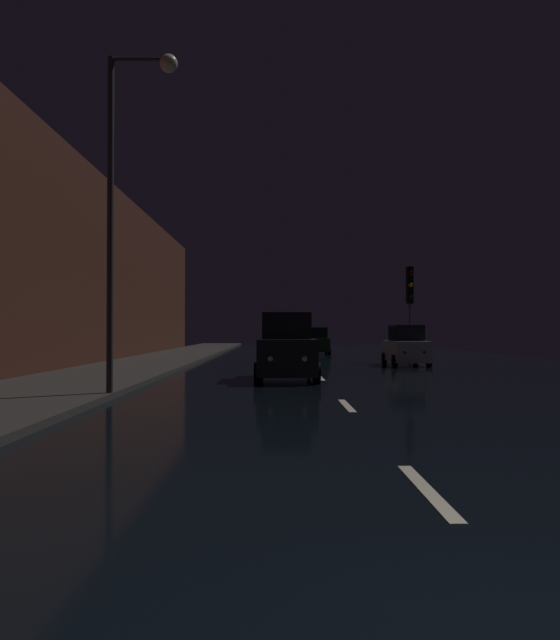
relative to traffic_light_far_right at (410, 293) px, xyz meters
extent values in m
cube|color=black|center=(-5.36, -3.36, -3.59)|extent=(27.73, 84.00, 0.02)
cube|color=#33302D|center=(-13.03, -3.36, -3.51)|extent=(4.40, 84.00, 0.15)
cube|color=#472319|center=(-15.63, -6.86, 0.99)|extent=(0.80, 63.00, 9.15)
cube|color=beige|center=(-5.36, -24.86, -3.58)|extent=(0.16, 2.20, 0.01)
cube|color=beige|center=(-5.36, -17.83, -3.58)|extent=(0.16, 2.20, 0.01)
cube|color=beige|center=(-5.36, -10.19, -3.58)|extent=(0.16, 2.20, 0.01)
cube|color=beige|center=(-5.36, -6.06, -3.58)|extent=(0.16, 2.20, 0.01)
cube|color=beige|center=(-5.36, -4.06, -3.58)|extent=(0.16, 2.20, 0.01)
cylinder|color=#38383A|center=(0.00, 0.02, -2.07)|extent=(0.12, 0.12, 3.03)
cube|color=black|center=(0.00, 0.02, 0.39)|extent=(0.33, 0.37, 1.90)
sphere|color=black|center=(0.01, -0.16, 1.03)|extent=(0.22, 0.22, 0.22)
sphere|color=orange|center=(0.01, -0.16, 0.39)|extent=(0.22, 0.22, 0.22)
sphere|color=black|center=(0.01, -0.16, -0.24)|extent=(0.22, 0.22, 0.22)
cylinder|color=#2D2D30|center=(-10.93, -16.47, 0.57)|extent=(0.16, 0.16, 8.30)
cylinder|color=#2D2D30|center=(-10.23, -16.47, 4.67)|extent=(1.40, 0.10, 0.10)
sphere|color=beige|center=(-9.53, -16.47, 4.57)|extent=(0.44, 0.44, 0.44)
cube|color=black|center=(-6.56, -10.85, -2.78)|extent=(1.86, 4.34, 1.14)
cube|color=black|center=(-6.56, -10.69, -1.78)|extent=(1.58, 2.17, 0.87)
cylinder|color=black|center=(-5.65, -12.37, -3.25)|extent=(0.23, 0.66, 0.66)
cylinder|color=black|center=(-7.47, -12.37, -3.25)|extent=(0.23, 0.66, 0.66)
cylinder|color=black|center=(-5.65, -9.33, -3.25)|extent=(0.23, 0.66, 0.66)
cylinder|color=black|center=(-7.47, -9.33, -3.25)|extent=(0.23, 0.66, 0.66)
sphere|color=white|center=(-6.05, -12.98, -2.78)|extent=(0.19, 0.19, 0.19)
sphere|color=white|center=(-7.07, -12.98, -2.78)|extent=(0.19, 0.19, 0.19)
sphere|color=red|center=(-6.05, -8.72, -2.78)|extent=(0.19, 0.19, 0.19)
sphere|color=red|center=(-7.07, -8.72, -2.78)|extent=(0.19, 0.19, 0.19)
cube|color=#0F3819|center=(-4.06, 10.62, -2.92)|extent=(1.53, 3.57, 0.94)
cube|color=black|center=(-4.06, 10.49, -2.10)|extent=(1.30, 1.79, 0.71)
cylinder|color=black|center=(-4.81, 11.87, -3.31)|extent=(0.19, 0.54, 0.54)
cylinder|color=black|center=(-3.31, 11.87, -3.31)|extent=(0.19, 0.54, 0.54)
cylinder|color=black|center=(-4.81, 9.37, -3.31)|extent=(0.19, 0.54, 0.54)
cylinder|color=black|center=(-3.31, 9.37, -3.31)|extent=(0.19, 0.54, 0.54)
sphere|color=slate|center=(-4.48, 12.37, -2.92)|extent=(0.15, 0.15, 0.15)
sphere|color=slate|center=(-3.64, 12.37, -2.92)|extent=(0.15, 0.15, 0.15)
sphere|color=red|center=(-4.48, 8.87, -2.92)|extent=(0.15, 0.15, 0.15)
sphere|color=red|center=(-3.64, 8.87, -2.92)|extent=(0.15, 0.15, 0.15)
cube|color=silver|center=(-0.80, -2.65, -2.91)|extent=(1.58, 3.68, 0.96)
cube|color=black|center=(-0.80, -2.78, -2.06)|extent=(1.34, 1.84, 0.74)
cylinder|color=black|center=(-1.57, -1.36, -3.30)|extent=(0.19, 0.56, 0.56)
cylinder|color=black|center=(-0.03, -1.36, -3.30)|extent=(0.19, 0.56, 0.56)
cylinder|color=black|center=(-1.57, -3.94, -3.30)|extent=(0.19, 0.56, 0.56)
cylinder|color=black|center=(-0.03, -3.94, -3.30)|extent=(0.19, 0.56, 0.56)
sphere|color=slate|center=(-1.24, -0.85, -2.91)|extent=(0.16, 0.16, 0.16)
sphere|color=slate|center=(-0.37, -0.85, -2.91)|extent=(0.16, 0.16, 0.16)
sphere|color=red|center=(-1.24, -4.45, -2.91)|extent=(0.16, 0.16, 0.16)
sphere|color=red|center=(-0.37, -4.45, -2.91)|extent=(0.16, 0.16, 0.16)
camera|label=1|loc=(-6.93, -31.15, -1.92)|focal=34.13mm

